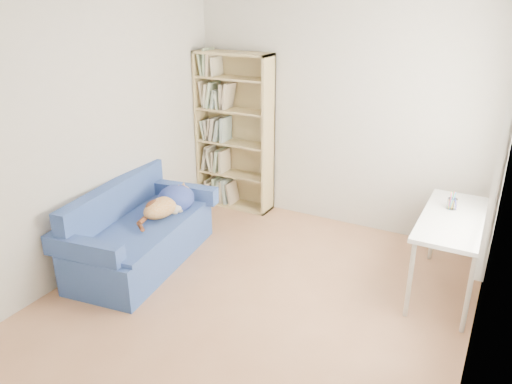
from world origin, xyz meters
TOP-DOWN VIEW (x-y plane):
  - ground at (0.00, 0.00)m, footprint 4.00×4.00m
  - room_shell at (0.10, 0.03)m, footprint 3.54×4.04m
  - sofa at (-1.37, 0.17)m, footprint 0.99×1.73m
  - bookshelf at (-1.25, 1.83)m, footprint 0.96×0.30m
  - desk at (1.45, 1.02)m, footprint 0.56×1.21m
  - pen_cup at (1.39, 1.20)m, footprint 0.09×0.09m

SIDE VIEW (x-z plane):
  - ground at x=0.00m, z-range 0.00..0.00m
  - sofa at x=-1.37m, z-range -0.09..0.72m
  - desk at x=1.45m, z-range 0.30..1.05m
  - pen_cup at x=1.39m, z-range 0.73..0.89m
  - bookshelf at x=-1.25m, z-range -0.08..1.85m
  - room_shell at x=0.10m, z-range 0.33..2.95m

